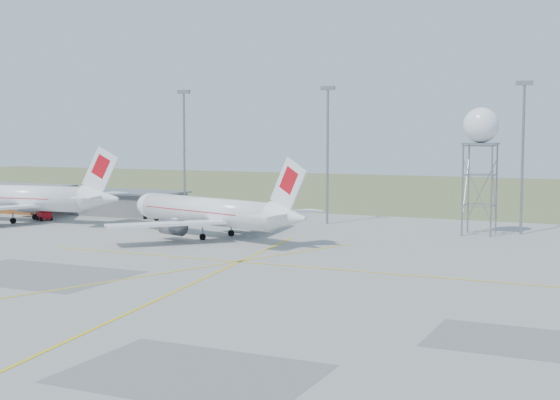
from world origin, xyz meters
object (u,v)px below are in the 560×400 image
at_px(airliner_far, 16,198).
at_px(fire_truck, 165,210).
at_px(baggage_tug, 44,216).
at_px(airliner_main, 211,212).
at_px(radar_tower, 480,164).

bearing_deg(airliner_far, fire_truck, -157.48).
distance_m(fire_truck, baggage_tug, 18.90).
relative_size(airliner_main, fire_truck, 3.42).
xyz_separation_m(airliner_far, baggage_tug, (2.89, 2.80, -2.86)).
bearing_deg(fire_truck, airliner_main, -21.00).
bearing_deg(fire_truck, airliner_far, -130.89).
distance_m(airliner_far, radar_tower, 69.32).
relative_size(fire_truck, baggage_tug, 3.22).
distance_m(airliner_main, baggage_tug, 34.05).
height_order(airliner_far, baggage_tug, airliner_far).
distance_m(airliner_main, radar_tower, 36.27).
bearing_deg(baggage_tug, fire_truck, 52.92).
bearing_deg(airliner_main, baggage_tug, 7.69).
height_order(fire_truck, baggage_tug, fire_truck).
xyz_separation_m(airliner_main, baggage_tug, (-33.42, 5.98, -2.60)).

